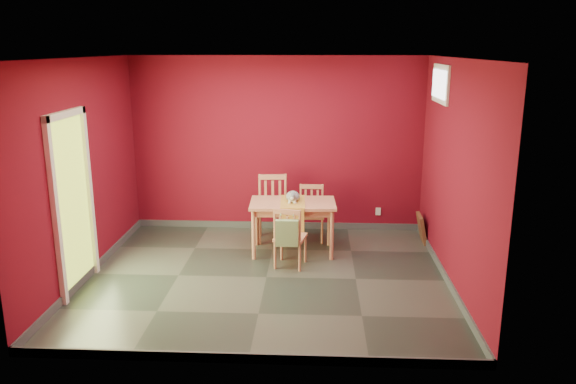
{
  "coord_description": "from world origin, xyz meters",
  "views": [
    {
      "loc": [
        0.6,
        -6.57,
        2.83
      ],
      "look_at": [
        0.25,
        0.45,
        1.0
      ],
      "focal_mm": 35.0,
      "sensor_mm": 36.0,
      "label": 1
    }
  ],
  "objects_px": {
    "cat": "(293,194)",
    "picture_frame": "(422,228)",
    "chair_near": "(290,236)",
    "dining_table": "(293,208)",
    "tote_bag": "(287,233)",
    "chair_far_left": "(273,207)",
    "chair_far_right": "(311,212)"
  },
  "relations": [
    {
      "from": "chair_near",
      "to": "dining_table",
      "type": "bearing_deg",
      "value": 88.16
    },
    {
      "from": "tote_bag",
      "to": "picture_frame",
      "type": "height_order",
      "value": "tote_bag"
    },
    {
      "from": "dining_table",
      "to": "chair_near",
      "type": "xyz_separation_m",
      "value": [
        -0.02,
        -0.55,
        -0.22
      ]
    },
    {
      "from": "cat",
      "to": "picture_frame",
      "type": "bearing_deg",
      "value": -1.88
    },
    {
      "from": "chair_far_left",
      "to": "chair_far_right",
      "type": "relative_size",
      "value": 1.18
    },
    {
      "from": "dining_table",
      "to": "tote_bag",
      "type": "distance_m",
      "value": 0.76
    },
    {
      "from": "chair_near",
      "to": "tote_bag",
      "type": "relative_size",
      "value": 2.02
    },
    {
      "from": "chair_far_left",
      "to": "chair_near",
      "type": "xyz_separation_m",
      "value": [
        0.3,
        -1.09,
        -0.07
      ]
    },
    {
      "from": "chair_near",
      "to": "cat",
      "type": "height_order",
      "value": "cat"
    },
    {
      "from": "tote_bag",
      "to": "cat",
      "type": "height_order",
      "value": "cat"
    },
    {
      "from": "chair_far_left",
      "to": "chair_near",
      "type": "height_order",
      "value": "chair_far_left"
    },
    {
      "from": "dining_table",
      "to": "chair_far_right",
      "type": "height_order",
      "value": "chair_far_right"
    },
    {
      "from": "cat",
      "to": "picture_frame",
      "type": "xyz_separation_m",
      "value": [
        1.9,
        0.49,
        -0.63
      ]
    },
    {
      "from": "chair_far_left",
      "to": "picture_frame",
      "type": "relative_size",
      "value": 2.33
    },
    {
      "from": "cat",
      "to": "picture_frame",
      "type": "height_order",
      "value": "cat"
    },
    {
      "from": "picture_frame",
      "to": "chair_near",
      "type": "bearing_deg",
      "value": -150.56
    },
    {
      "from": "chair_far_right",
      "to": "tote_bag",
      "type": "bearing_deg",
      "value": -102.74
    },
    {
      "from": "dining_table",
      "to": "chair_far_left",
      "type": "relative_size",
      "value": 1.24
    },
    {
      "from": "cat",
      "to": "picture_frame",
      "type": "relative_size",
      "value": 0.92
    },
    {
      "from": "chair_near",
      "to": "picture_frame",
      "type": "distance_m",
      "value": 2.21
    },
    {
      "from": "chair_far_left",
      "to": "dining_table",
      "type": "bearing_deg",
      "value": -59.41
    },
    {
      "from": "chair_far_left",
      "to": "picture_frame",
      "type": "bearing_deg",
      "value": -0.23
    },
    {
      "from": "chair_near",
      "to": "picture_frame",
      "type": "height_order",
      "value": "chair_near"
    },
    {
      "from": "dining_table",
      "to": "cat",
      "type": "relative_size",
      "value": 3.12
    },
    {
      "from": "chair_near",
      "to": "tote_bag",
      "type": "distance_m",
      "value": 0.23
    },
    {
      "from": "chair_far_left",
      "to": "tote_bag",
      "type": "xyz_separation_m",
      "value": [
        0.28,
        -1.29,
        0.04
      ]
    },
    {
      "from": "chair_far_left",
      "to": "tote_bag",
      "type": "distance_m",
      "value": 1.32
    },
    {
      "from": "dining_table",
      "to": "tote_bag",
      "type": "height_order",
      "value": "tote_bag"
    },
    {
      "from": "dining_table",
      "to": "chair_far_left",
      "type": "height_order",
      "value": "chair_far_left"
    },
    {
      "from": "chair_far_left",
      "to": "picture_frame",
      "type": "height_order",
      "value": "chair_far_left"
    },
    {
      "from": "chair_near",
      "to": "picture_frame",
      "type": "xyz_separation_m",
      "value": [
        1.91,
        1.08,
        -0.21
      ]
    },
    {
      "from": "tote_bag",
      "to": "cat",
      "type": "distance_m",
      "value": 0.85
    }
  ]
}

